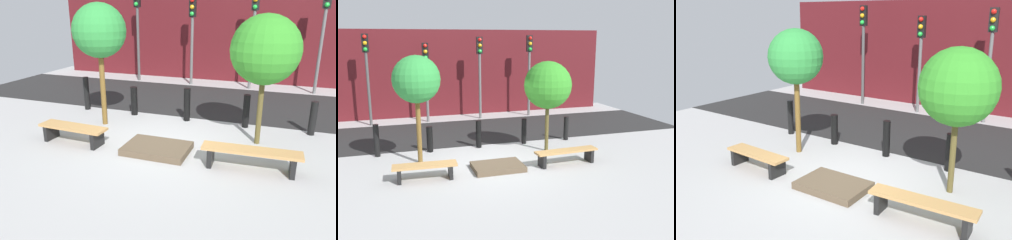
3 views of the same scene
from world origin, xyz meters
The scene contains 17 objects.
ground_plane centered at (0.00, 0.00, 0.00)m, with size 18.00×18.00×0.00m, color #A4A4A4.
road_strip centered at (0.00, 4.36, 0.01)m, with size 18.00×4.24×0.01m, color #242424.
building_facade centered at (0.00, 8.21, 2.10)m, with size 16.20×0.50×4.19m, color #511419.
bench_left centered at (-2.12, -0.58, 0.32)m, with size 1.75×0.54×0.44m.
bench_right centered at (2.12, -0.58, 0.34)m, with size 2.00×0.49×0.46m.
planter_bed centered at (0.00, -0.38, 0.08)m, with size 1.47×1.04×0.15m, color brown.
tree_behind_left_bench centered at (-2.12, 0.91, 2.57)m, with size 1.43×1.43×3.30m.
tree_behind_right_bench centered at (2.12, 0.91, 2.25)m, with size 1.58×1.58×3.05m.
bollard_far_left centered at (-3.39, 1.99, 0.53)m, with size 0.18×0.18×1.06m, color black.
bollard_left centered at (-1.70, 1.99, 0.44)m, with size 0.20×0.20×0.88m, color black.
bollard_center centered at (0.00, 1.99, 0.48)m, with size 0.19×0.19×0.97m, color black.
bollard_right centered at (1.70, 1.99, 0.46)m, with size 0.18×0.18×0.93m, color black.
bollard_far_right centered at (3.39, 1.99, 0.45)m, with size 0.18×0.18×0.89m, color black.
traffic_light_west centered at (-3.73, 6.76, 2.72)m, with size 0.28×0.27×3.97m.
traffic_light_mid_west centered at (-1.24, 6.76, 2.48)m, with size 0.28×0.27×3.59m.
traffic_light_mid_east centered at (1.24, 6.76, 2.65)m, with size 0.28×0.27×3.84m.
traffic_light_east centered at (3.73, 6.76, 2.69)m, with size 0.28×0.27×3.91m.
Camera 1 is at (2.59, -6.81, 3.13)m, focal length 35.00 mm.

